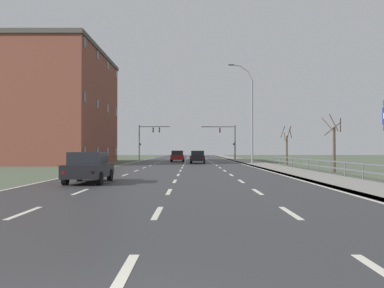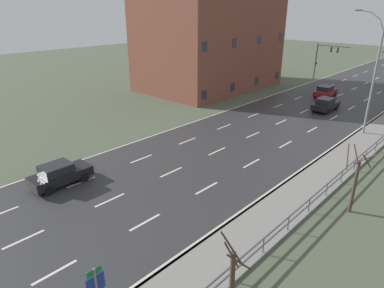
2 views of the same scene
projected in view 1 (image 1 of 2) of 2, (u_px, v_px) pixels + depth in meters
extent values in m
cube|color=#4C5642|center=(186.00, 164.00, 51.35)|extent=(160.00, 160.00, 0.12)
cube|color=#303033|center=(187.00, 161.00, 63.35)|extent=(14.00, 120.00, 0.02)
cube|color=beige|center=(26.00, 213.00, 10.76)|extent=(0.16, 2.20, 0.01)
cube|color=beige|center=(82.00, 192.00, 16.16)|extent=(0.16, 2.20, 0.01)
cube|color=beige|center=(110.00, 181.00, 21.56)|extent=(0.16, 2.20, 0.01)
cube|color=beige|center=(126.00, 175.00, 26.96)|extent=(0.16, 2.20, 0.01)
cube|color=beige|center=(137.00, 171.00, 32.36)|extent=(0.16, 2.20, 0.01)
cube|color=beige|center=(145.00, 168.00, 37.76)|extent=(0.16, 2.20, 0.01)
cube|color=beige|center=(151.00, 165.00, 43.16)|extent=(0.16, 2.20, 0.01)
cube|color=beige|center=(156.00, 164.00, 48.56)|extent=(0.16, 2.20, 0.01)
cube|color=beige|center=(160.00, 162.00, 53.96)|extent=(0.16, 2.20, 0.01)
cube|color=beige|center=(163.00, 161.00, 59.35)|extent=(0.16, 2.20, 0.01)
cube|color=beige|center=(165.00, 160.00, 64.75)|extent=(0.16, 2.20, 0.01)
cube|color=beige|center=(167.00, 159.00, 70.15)|extent=(0.16, 2.20, 0.01)
cube|color=beige|center=(169.00, 159.00, 75.55)|extent=(0.16, 2.20, 0.01)
cube|color=beige|center=(171.00, 158.00, 80.95)|extent=(0.16, 2.20, 0.01)
cube|color=beige|center=(172.00, 158.00, 86.35)|extent=(0.16, 2.20, 0.01)
cube|color=beige|center=(173.00, 157.00, 91.75)|extent=(0.16, 2.20, 0.01)
cube|color=beige|center=(174.00, 157.00, 97.15)|extent=(0.16, 2.20, 0.01)
cube|color=beige|center=(175.00, 156.00, 102.55)|extent=(0.16, 2.20, 0.01)
cube|color=beige|center=(176.00, 156.00, 107.95)|extent=(0.16, 2.20, 0.01)
cube|color=beige|center=(177.00, 156.00, 113.35)|extent=(0.16, 2.20, 0.01)
cube|color=beige|center=(178.00, 155.00, 118.75)|extent=(0.16, 2.20, 0.01)
cube|color=beige|center=(124.00, 276.00, 5.35)|extent=(0.16, 2.20, 0.01)
cube|color=beige|center=(159.00, 213.00, 10.75)|extent=(0.16, 2.20, 0.01)
cube|color=beige|center=(170.00, 192.00, 16.15)|extent=(0.16, 2.20, 0.01)
cube|color=beige|center=(176.00, 181.00, 21.55)|extent=(0.16, 2.20, 0.01)
cube|color=beige|center=(179.00, 175.00, 26.95)|extent=(0.16, 2.20, 0.01)
cube|color=beige|center=(182.00, 171.00, 32.35)|extent=(0.16, 2.20, 0.01)
cube|color=beige|center=(183.00, 168.00, 37.75)|extent=(0.16, 2.20, 0.01)
cube|color=beige|center=(184.00, 165.00, 43.15)|extent=(0.16, 2.20, 0.01)
cube|color=beige|center=(185.00, 164.00, 48.55)|extent=(0.16, 2.20, 0.01)
cube|color=beige|center=(186.00, 162.00, 53.95)|extent=(0.16, 2.20, 0.01)
cube|color=beige|center=(187.00, 161.00, 59.35)|extent=(0.16, 2.20, 0.01)
cube|color=beige|center=(187.00, 160.00, 64.75)|extent=(0.16, 2.20, 0.01)
cube|color=beige|center=(188.00, 159.00, 70.15)|extent=(0.16, 2.20, 0.01)
cube|color=beige|center=(188.00, 159.00, 75.54)|extent=(0.16, 2.20, 0.01)
cube|color=beige|center=(188.00, 158.00, 80.94)|extent=(0.16, 2.20, 0.01)
cube|color=beige|center=(189.00, 158.00, 86.34)|extent=(0.16, 2.20, 0.01)
cube|color=beige|center=(189.00, 157.00, 91.74)|extent=(0.16, 2.20, 0.01)
cube|color=beige|center=(189.00, 157.00, 97.14)|extent=(0.16, 2.20, 0.01)
cube|color=beige|center=(189.00, 156.00, 102.54)|extent=(0.16, 2.20, 0.01)
cube|color=beige|center=(190.00, 156.00, 107.94)|extent=(0.16, 2.20, 0.01)
cube|color=beige|center=(190.00, 156.00, 113.34)|extent=(0.16, 2.20, 0.01)
cube|color=beige|center=(190.00, 155.00, 118.74)|extent=(0.16, 2.20, 0.01)
cube|color=beige|center=(291.00, 213.00, 10.74)|extent=(0.16, 2.20, 0.01)
cube|color=beige|center=(259.00, 192.00, 16.14)|extent=(0.16, 2.20, 0.01)
cube|color=beige|center=(242.00, 181.00, 21.54)|extent=(0.16, 2.20, 0.01)
cube|color=beige|center=(232.00, 175.00, 26.94)|extent=(0.16, 2.20, 0.01)
cube|color=beige|center=(226.00, 171.00, 32.34)|extent=(0.16, 2.20, 0.01)
cube|color=beige|center=(221.00, 168.00, 37.74)|extent=(0.16, 2.20, 0.01)
cube|color=beige|center=(218.00, 165.00, 43.14)|extent=(0.16, 2.20, 0.01)
cube|color=beige|center=(215.00, 164.00, 48.54)|extent=(0.16, 2.20, 0.01)
cube|color=beige|center=(213.00, 162.00, 53.94)|extent=(0.16, 2.20, 0.01)
cube|color=beige|center=(211.00, 161.00, 59.34)|extent=(0.16, 2.20, 0.01)
cube|color=beige|center=(209.00, 160.00, 64.74)|extent=(0.16, 2.20, 0.01)
cube|color=beige|center=(208.00, 159.00, 70.14)|extent=(0.16, 2.20, 0.01)
cube|color=beige|center=(207.00, 159.00, 75.54)|extent=(0.16, 2.20, 0.01)
cube|color=beige|center=(206.00, 158.00, 80.94)|extent=(0.16, 2.20, 0.01)
cube|color=beige|center=(205.00, 158.00, 86.33)|extent=(0.16, 2.20, 0.01)
cube|color=beige|center=(205.00, 157.00, 91.73)|extent=(0.16, 2.20, 0.01)
cube|color=beige|center=(204.00, 157.00, 97.13)|extent=(0.16, 2.20, 0.01)
cube|color=beige|center=(203.00, 156.00, 102.53)|extent=(0.16, 2.20, 0.01)
cube|color=beige|center=(203.00, 156.00, 107.93)|extent=(0.16, 2.20, 0.01)
cube|color=beige|center=(202.00, 156.00, 113.33)|extent=(0.16, 2.20, 0.01)
cube|color=beige|center=(202.00, 155.00, 118.73)|extent=(0.16, 2.20, 0.01)
cube|color=beige|center=(231.00, 160.00, 63.33)|extent=(0.16, 120.00, 0.01)
cube|color=beige|center=(143.00, 160.00, 63.36)|extent=(0.16, 120.00, 0.01)
cube|color=gray|center=(242.00, 160.00, 63.33)|extent=(3.00, 120.00, 0.12)
cube|color=slate|center=(233.00, 160.00, 63.33)|extent=(0.16, 120.00, 0.12)
cube|color=#515459|center=(325.00, 161.00, 27.63)|extent=(0.06, 32.68, 0.08)
cube|color=#515459|center=(325.00, 167.00, 27.63)|extent=(0.06, 32.68, 0.08)
cylinder|color=#515459|center=(364.00, 172.00, 21.34)|extent=(0.07, 0.07, 1.00)
cylinder|color=#515459|center=(346.00, 170.00, 23.86)|extent=(0.07, 0.07, 1.00)
cylinder|color=#515459|center=(331.00, 168.00, 26.37)|extent=(0.07, 0.07, 1.00)
cylinder|color=#515459|center=(319.00, 167.00, 28.88)|extent=(0.07, 0.07, 1.00)
cylinder|color=#515459|center=(309.00, 165.00, 31.40)|extent=(0.07, 0.07, 1.00)
cylinder|color=#515459|center=(301.00, 164.00, 33.91)|extent=(0.07, 0.07, 1.00)
cylinder|color=#515459|center=(293.00, 163.00, 36.43)|extent=(0.07, 0.07, 1.00)
cylinder|color=#515459|center=(287.00, 162.00, 38.94)|extent=(0.07, 0.07, 1.00)
cylinder|color=#515459|center=(281.00, 161.00, 41.45)|extent=(0.07, 0.07, 1.00)
cylinder|color=#515459|center=(276.00, 161.00, 43.97)|extent=(0.07, 0.07, 1.00)
cylinder|color=slate|center=(253.00, 122.00, 45.42)|extent=(0.20, 0.20, 9.47)
cylinder|color=slate|center=(251.00, 76.00, 45.50)|extent=(0.54, 0.11, 1.00)
cylinder|color=slate|center=(245.00, 69.00, 45.51)|extent=(0.92, 0.11, 0.69)
cylinder|color=slate|center=(237.00, 65.00, 45.52)|extent=(1.06, 0.11, 0.29)
cube|color=#333335|center=(232.00, 65.00, 45.52)|extent=(0.56, 0.24, 0.12)
cylinder|color=#38383A|center=(236.00, 143.00, 66.33)|extent=(0.18, 0.18, 5.67)
cylinder|color=#38383A|center=(219.00, 127.00, 66.38)|extent=(5.46, 0.12, 0.12)
cube|color=black|center=(221.00, 130.00, 66.37)|extent=(0.20, 0.28, 0.80)
sphere|color=red|center=(221.00, 129.00, 66.22)|extent=(0.14, 0.14, 0.14)
sphere|color=#2D2D2D|center=(221.00, 130.00, 66.22)|extent=(0.14, 0.14, 0.14)
sphere|color=#2D2D2D|center=(221.00, 132.00, 66.21)|extent=(0.14, 0.14, 0.14)
cube|color=black|center=(235.00, 144.00, 66.28)|extent=(0.18, 0.12, 0.32)
cylinder|color=#38383A|center=(140.00, 142.00, 68.09)|extent=(0.18, 0.18, 5.80)
cylinder|color=#38383A|center=(156.00, 127.00, 68.12)|extent=(5.18, 0.12, 0.12)
cube|color=black|center=(154.00, 130.00, 68.11)|extent=(0.20, 0.28, 0.80)
sphere|color=#2D2D2D|center=(154.00, 128.00, 67.97)|extent=(0.14, 0.14, 0.14)
sphere|color=#F2AD19|center=(154.00, 130.00, 67.96)|extent=(0.14, 0.14, 0.14)
sphere|color=#2D2D2D|center=(154.00, 131.00, 67.96)|extent=(0.14, 0.14, 0.14)
cube|color=black|center=(160.00, 130.00, 68.11)|extent=(0.20, 0.28, 0.80)
sphere|color=#2D2D2D|center=(160.00, 128.00, 67.96)|extent=(0.14, 0.14, 0.14)
sphere|color=#F2AD19|center=(160.00, 130.00, 67.96)|extent=(0.14, 0.14, 0.14)
sphere|color=#2D2D2D|center=(160.00, 131.00, 67.96)|extent=(0.14, 0.14, 0.14)
cube|color=black|center=(141.00, 144.00, 68.03)|extent=(0.18, 0.12, 0.32)
cube|color=black|center=(90.00, 170.00, 20.54)|extent=(1.79, 4.11, 0.64)
cube|color=black|center=(89.00, 158.00, 20.30)|extent=(1.58, 2.01, 0.60)
cube|color=slate|center=(93.00, 158.00, 21.25)|extent=(1.40, 0.09, 0.51)
cylinder|color=black|center=(111.00, 175.00, 21.81)|extent=(0.23, 0.66, 0.66)
cylinder|color=black|center=(81.00, 175.00, 21.80)|extent=(0.23, 0.66, 0.66)
cylinder|color=black|center=(101.00, 178.00, 19.27)|extent=(0.23, 0.66, 0.66)
cylinder|color=black|center=(66.00, 178.00, 19.26)|extent=(0.23, 0.66, 0.66)
cube|color=red|center=(65.00, 173.00, 18.50)|extent=(0.16, 0.04, 0.14)
cube|color=red|center=(94.00, 173.00, 18.51)|extent=(0.16, 0.04, 0.14)
cube|color=maroon|center=(179.00, 157.00, 56.93)|extent=(1.77, 4.10, 0.64)
cube|color=black|center=(178.00, 153.00, 56.69)|extent=(1.56, 2.00, 0.60)
cube|color=slate|center=(179.00, 153.00, 57.64)|extent=(1.40, 0.08, 0.51)
cylinder|color=black|center=(184.00, 159.00, 58.19)|extent=(0.22, 0.66, 0.66)
cylinder|color=black|center=(173.00, 159.00, 58.19)|extent=(0.22, 0.66, 0.66)
cylinder|color=black|center=(184.00, 160.00, 55.65)|extent=(0.22, 0.66, 0.66)
cylinder|color=black|center=(172.00, 160.00, 55.65)|extent=(0.22, 0.66, 0.66)
cube|color=red|center=(173.00, 157.00, 54.90)|extent=(0.16, 0.04, 0.14)
cube|color=red|center=(183.00, 157.00, 54.90)|extent=(0.16, 0.04, 0.14)
cube|color=black|center=(199.00, 158.00, 50.54)|extent=(1.87, 4.15, 0.64)
cube|color=black|center=(199.00, 153.00, 50.30)|extent=(1.62, 2.04, 0.60)
cube|color=slate|center=(199.00, 153.00, 51.25)|extent=(1.41, 0.12, 0.51)
cylinder|color=black|center=(205.00, 160.00, 51.79)|extent=(0.24, 0.67, 0.66)
cylinder|color=black|center=(193.00, 160.00, 51.83)|extent=(0.24, 0.67, 0.66)
cylinder|color=black|center=(205.00, 161.00, 49.25)|extent=(0.24, 0.67, 0.66)
cylinder|color=black|center=(192.00, 161.00, 49.29)|extent=(0.24, 0.67, 0.66)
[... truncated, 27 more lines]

